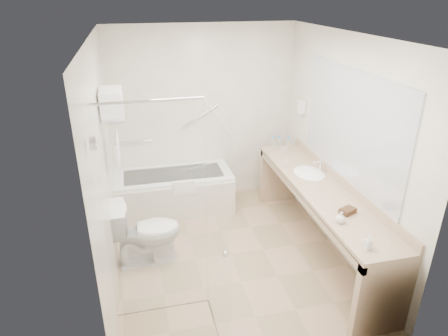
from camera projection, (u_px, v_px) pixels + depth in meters
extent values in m
plane|color=tan|center=(230.00, 254.00, 4.77)|extent=(3.20, 3.20, 0.00)
cube|color=white|center=(231.00, 35.00, 3.74)|extent=(2.60, 3.20, 0.10)
cube|color=silver|center=(203.00, 115.00, 5.67)|extent=(2.60, 0.10, 2.50)
cube|color=silver|center=(285.00, 243.00, 2.83)|extent=(2.60, 0.10, 2.50)
cube|color=silver|center=(104.00, 170.00, 3.98)|extent=(0.10, 3.20, 2.50)
cube|color=silver|center=(341.00, 148.00, 4.53)|extent=(0.10, 3.20, 2.50)
cube|color=white|center=(174.00, 191.00, 5.66)|extent=(1.60, 0.70, 0.55)
cube|color=beige|center=(178.00, 205.00, 5.35)|extent=(1.60, 0.02, 0.50)
cube|color=white|center=(184.00, 187.00, 5.28)|extent=(0.28, 0.06, 0.18)
cylinder|color=silver|center=(137.00, 142.00, 5.56)|extent=(0.40, 0.03, 0.03)
cylinder|color=silver|center=(200.00, 117.00, 5.63)|extent=(0.53, 0.03, 0.33)
cube|color=silver|center=(157.00, 217.00, 3.54)|extent=(0.90, 0.01, 2.10)
cube|color=silver|center=(217.00, 239.00, 3.23)|extent=(0.02, 0.90, 2.10)
cylinder|color=silver|center=(147.00, 101.00, 3.11)|extent=(0.90, 0.02, 0.02)
sphere|color=silver|center=(225.00, 254.00, 3.13)|extent=(0.05, 0.05, 0.05)
cylinder|color=silver|center=(93.00, 143.00, 2.68)|extent=(0.04, 0.10, 0.10)
cube|color=silver|center=(113.00, 115.00, 4.13)|extent=(0.24, 0.55, 0.02)
cylinder|color=silver|center=(116.00, 135.00, 4.22)|extent=(0.02, 0.55, 0.02)
cube|color=white|center=(117.00, 149.00, 4.29)|extent=(0.03, 0.42, 0.32)
cube|color=white|center=(113.00, 110.00, 4.11)|extent=(0.22, 0.40, 0.08)
cube|color=white|center=(112.00, 102.00, 4.08)|extent=(0.22, 0.40, 0.08)
cube|color=white|center=(111.00, 94.00, 4.04)|extent=(0.22, 0.40, 0.08)
cube|color=tan|center=(321.00, 189.00, 4.51)|extent=(0.55, 2.70, 0.05)
cube|color=tan|center=(343.00, 181.00, 4.53)|extent=(0.03, 2.70, 0.10)
cube|color=tan|center=(300.00, 196.00, 4.48)|extent=(0.04, 2.70, 0.08)
cube|color=tan|center=(382.00, 299.00, 3.52)|extent=(0.55, 0.08, 0.80)
cube|color=tan|center=(278.00, 175.00, 5.85)|extent=(0.55, 0.08, 0.80)
ellipsoid|color=white|center=(309.00, 175.00, 4.87)|extent=(0.40, 0.52, 0.14)
cylinder|color=silver|center=(321.00, 166.00, 4.86)|extent=(0.03, 0.03, 0.14)
cube|color=#B7BCC4|center=(351.00, 127.00, 4.27)|extent=(0.02, 2.00, 1.20)
cube|color=silver|center=(302.00, 106.00, 5.36)|extent=(0.08, 0.10, 0.18)
imported|color=white|center=(146.00, 232.00, 4.51)|extent=(0.79, 0.46, 0.76)
cube|color=#49301A|center=(348.00, 211.00, 3.98)|extent=(0.18, 0.16, 0.05)
imported|color=silver|center=(368.00, 245.00, 3.43)|extent=(0.07, 0.14, 0.06)
imported|color=silver|center=(340.00, 219.00, 3.81)|extent=(0.13, 0.14, 0.09)
cylinder|color=silver|center=(279.00, 143.00, 5.57)|extent=(0.06, 0.06, 0.16)
cylinder|color=#247DCF|center=(279.00, 137.00, 5.53)|extent=(0.03, 0.03, 0.02)
cylinder|color=silver|center=(288.00, 144.00, 5.53)|extent=(0.06, 0.06, 0.16)
cylinder|color=#247DCF|center=(288.00, 138.00, 5.49)|extent=(0.03, 0.03, 0.02)
cylinder|color=silver|center=(273.00, 144.00, 5.48)|extent=(0.07, 0.07, 0.18)
cylinder|color=#247DCF|center=(274.00, 137.00, 5.44)|extent=(0.03, 0.03, 0.03)
cylinder|color=silver|center=(284.00, 151.00, 5.39)|extent=(0.10, 0.10, 0.09)
cylinder|color=silver|center=(285.00, 164.00, 5.00)|extent=(0.08, 0.08, 0.09)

